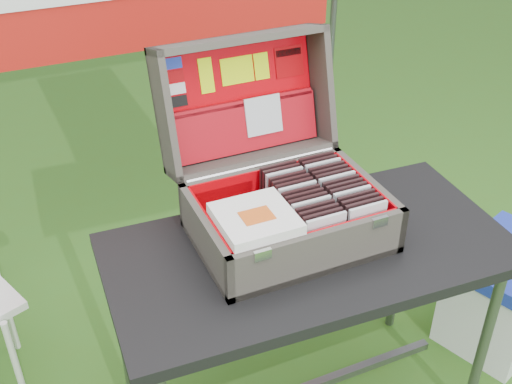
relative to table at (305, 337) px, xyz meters
name	(u,v)px	position (x,y,z in m)	size (l,w,h in m)	color
table	(305,337)	(0.00, 0.00, 0.00)	(1.24, 0.62, 0.78)	black
table_top	(310,252)	(0.00, 0.00, 0.37)	(1.24, 0.62, 0.04)	black
table_leg_fr	(485,341)	(0.56, -0.25, -0.02)	(0.04, 0.04, 0.74)	#59595B
table_leg_bl	(125,341)	(-0.56, 0.25, -0.02)	(0.04, 0.04, 0.74)	#59595B
table_leg_br	(400,256)	(0.56, 0.25, -0.02)	(0.04, 0.04, 0.74)	#59595B
suitcase	(282,156)	(-0.04, 0.13, 0.65)	(0.57, 0.57, 0.52)	#443F36
suitcase_base_bottom	(289,235)	(-0.04, 0.07, 0.40)	(0.57, 0.41, 0.02)	#443F36
suitcase_base_wall_front	(320,254)	(-0.04, -0.13, 0.46)	(0.57, 0.02, 0.15)	#443F36
suitcase_base_wall_back	(263,187)	(-0.04, 0.26, 0.46)	(0.57, 0.02, 0.15)	#443F36
suitcase_base_wall_left	(205,240)	(-0.31, 0.07, 0.46)	(0.02, 0.41, 0.15)	#443F36
suitcase_base_wall_right	(366,198)	(0.24, 0.07, 0.46)	(0.02, 0.41, 0.15)	#443F36
suitcase_liner_floor	(289,231)	(-0.04, 0.07, 0.41)	(0.53, 0.36, 0.01)	red
suitcase_latch_left	(263,255)	(-0.22, -0.14, 0.53)	(0.05, 0.01, 0.03)	silver
suitcase_latch_right	(380,222)	(0.14, -0.14, 0.53)	(0.05, 0.01, 0.03)	silver
suitcase_hinge	(262,165)	(-0.04, 0.27, 0.54)	(0.02, 0.02, 0.51)	silver
suitcase_lid_back	(238,97)	(-0.04, 0.46, 0.70)	(0.57, 0.41, 0.02)	#443F36
suitcase_lid_rim_far	(239,39)	(-0.04, 0.45, 0.90)	(0.57, 0.02, 0.15)	#443F36
suitcase_lid_rim_near	(252,157)	(-0.04, 0.35, 0.53)	(0.57, 0.02, 0.15)	#443F36
suitcase_lid_rim_left	(164,115)	(-0.31, 0.40, 0.72)	(0.02, 0.41, 0.15)	#443F36
suitcase_lid_rim_right	(320,86)	(0.24, 0.40, 0.72)	(0.02, 0.41, 0.15)	#443F36
suitcase_lid_liner	(240,98)	(-0.04, 0.45, 0.70)	(0.52, 0.36, 0.01)	red
suitcase_liner_wall_front	(318,248)	(-0.04, -0.11, 0.48)	(0.53, 0.01, 0.13)	red
suitcase_liner_wall_back	(265,186)	(-0.04, 0.25, 0.48)	(0.53, 0.01, 0.13)	red
suitcase_liner_wall_left	(209,236)	(-0.30, 0.07, 0.48)	(0.01, 0.36, 0.13)	red
suitcase_liner_wall_right	(363,196)	(0.22, 0.07, 0.48)	(0.01, 0.36, 0.13)	red
suitcase_lid_pocket	(245,127)	(-0.04, 0.41, 0.62)	(0.51, 0.16, 0.03)	#A50B15
suitcase_pocket_edge	(243,103)	(-0.04, 0.42, 0.70)	(0.50, 0.02, 0.02)	#A50B15
suitcase_pocket_cd	(263,115)	(0.02, 0.40, 0.65)	(0.13, 0.13, 0.01)	silver
lid_sticker_cc_a	(173,63)	(-0.25, 0.48, 0.85)	(0.06, 0.03, 0.00)	#1933B2
lid_sticker_cc_b	(175,76)	(-0.25, 0.47, 0.81)	(0.06, 0.03, 0.00)	#9D0005
lid_sticker_cc_c	(177,89)	(-0.25, 0.46, 0.77)	(0.06, 0.03, 0.00)	white
lid_sticker_cc_d	(179,101)	(-0.25, 0.45, 0.73)	(0.06, 0.03, 0.00)	black
lid_card_neon_tall	(206,76)	(-0.15, 0.47, 0.79)	(0.05, 0.11, 0.00)	#D0F606
lid_card_neon_main	(237,70)	(-0.04, 0.47, 0.79)	(0.11, 0.09, 0.00)	#D0F606
lid_card_neon_small	(261,66)	(0.05, 0.47, 0.79)	(0.05, 0.09, 0.00)	#D0F606
lid_sticker_band	(289,61)	(0.15, 0.47, 0.79)	(0.10, 0.10, 0.00)	#9D0005
lid_sticker_band_bar	(288,52)	(0.15, 0.48, 0.82)	(0.09, 0.02, 0.00)	black
cd_left_0	(325,237)	(0.00, -0.09, 0.49)	(0.13, 0.01, 0.14)	silver
cd_left_1	(321,233)	(0.00, -0.07, 0.49)	(0.13, 0.01, 0.14)	black
cd_left_2	(318,229)	(0.00, -0.04, 0.49)	(0.13, 0.01, 0.14)	black
cd_left_3	(314,224)	(0.00, -0.02, 0.49)	(0.13, 0.01, 0.14)	black
cd_left_4	(310,220)	(0.00, 0.00, 0.49)	(0.13, 0.01, 0.14)	silver
cd_left_5	(307,216)	(0.00, 0.02, 0.49)	(0.13, 0.01, 0.14)	black
cd_left_6	(303,212)	(0.00, 0.05, 0.49)	(0.13, 0.01, 0.14)	black
cd_left_7	(300,209)	(0.00, 0.07, 0.49)	(0.13, 0.01, 0.14)	black
cd_left_8	(297,205)	(0.00, 0.09, 0.49)	(0.13, 0.01, 0.14)	silver
cd_left_9	(293,201)	(0.00, 0.11, 0.49)	(0.13, 0.01, 0.14)	black
cd_left_10	(290,197)	(0.00, 0.14, 0.49)	(0.13, 0.01, 0.14)	black
cd_left_11	(287,194)	(0.00, 0.16, 0.49)	(0.13, 0.01, 0.14)	black
cd_left_12	(284,190)	(0.00, 0.18, 0.49)	(0.13, 0.01, 0.14)	silver
cd_left_13	(281,187)	(0.00, 0.20, 0.49)	(0.13, 0.01, 0.14)	black
cd_left_14	(278,183)	(0.00, 0.23, 0.49)	(0.13, 0.01, 0.14)	black
cd_right_0	(366,226)	(0.13, -0.09, 0.49)	(0.13, 0.01, 0.14)	silver
cd_right_1	(362,221)	(0.13, -0.07, 0.49)	(0.13, 0.01, 0.14)	black
cd_right_2	(358,217)	(0.13, -0.04, 0.49)	(0.13, 0.01, 0.14)	black
cd_right_3	(354,213)	(0.13, -0.02, 0.49)	(0.13, 0.01, 0.14)	black
cd_right_4	(350,210)	(0.13, 0.00, 0.49)	(0.13, 0.01, 0.14)	silver
cd_right_5	(347,206)	(0.13, 0.02, 0.49)	(0.13, 0.01, 0.14)	black
cd_right_6	(343,202)	(0.13, 0.05, 0.49)	(0.13, 0.01, 0.14)	black
cd_right_7	(339,198)	(0.13, 0.07, 0.49)	(0.13, 0.01, 0.14)	black
cd_right_8	(336,195)	(0.13, 0.09, 0.49)	(0.13, 0.01, 0.14)	silver
cd_right_9	(332,191)	(0.13, 0.11, 0.49)	(0.13, 0.01, 0.14)	black
cd_right_10	(329,188)	(0.13, 0.14, 0.49)	(0.13, 0.01, 0.14)	black
cd_right_11	(325,184)	(0.13, 0.16, 0.49)	(0.13, 0.01, 0.14)	black
cd_right_12	(322,181)	(0.13, 0.18, 0.49)	(0.13, 0.01, 0.14)	silver
cd_right_13	(319,178)	(0.13, 0.20, 0.49)	(0.13, 0.01, 0.14)	black
cd_right_14	(315,174)	(0.13, 0.23, 0.49)	(0.13, 0.01, 0.14)	black
songbook_0	(255,222)	(-0.19, -0.01, 0.54)	(0.21, 0.21, 0.01)	white
songbook_1	(255,221)	(-0.19, -0.01, 0.55)	(0.21, 0.21, 0.01)	white
songbook_2	(255,219)	(-0.19, -0.01, 0.55)	(0.21, 0.21, 0.01)	white
songbook_3	(255,218)	(-0.19, -0.01, 0.56)	(0.21, 0.21, 0.01)	white
songbook_4	(255,216)	(-0.19, -0.01, 0.56)	(0.21, 0.21, 0.01)	white
songbook_5	(255,215)	(-0.19, -0.01, 0.57)	(0.21, 0.21, 0.01)	white
songbook_graphic	(257,215)	(-0.19, -0.02, 0.57)	(0.09, 0.07, 0.00)	#D85919
cooler	(504,294)	(0.94, 0.03, -0.18)	(0.48, 0.36, 0.42)	white
cooler_body	(503,300)	(0.94, 0.03, -0.21)	(0.46, 0.34, 0.36)	white
chair_leg_fr	(17,368)	(-0.92, 0.42, -0.17)	(0.02, 0.02, 0.44)	silver
chair_leg_br	(7,308)	(-0.92, 0.76, -0.17)	(0.02, 0.02, 0.44)	silver
cardboard_box	(360,244)	(0.60, 0.59, -0.21)	(0.33, 0.05, 0.35)	olive
banner_post_right	(331,56)	(0.74, 1.18, 0.46)	(0.03, 0.03, 1.70)	#59595B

